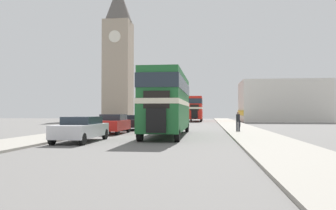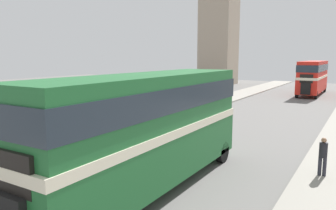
# 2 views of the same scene
# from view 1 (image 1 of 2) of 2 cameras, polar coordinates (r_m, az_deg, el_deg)

# --- Properties ---
(ground_plane) EXTENTS (120.00, 120.00, 0.00)m
(ground_plane) POSITION_cam_1_polar(r_m,az_deg,el_deg) (21.83, -2.17, -5.70)
(ground_plane) COLOR slate
(sidewalk_right) EXTENTS (3.50, 120.00, 0.12)m
(sidewalk_right) POSITION_cam_1_polar(r_m,az_deg,el_deg) (21.82, 15.71, -5.50)
(sidewalk_right) COLOR gray
(sidewalk_right) RESTS_ON ground_plane
(sidewalk_left) EXTENTS (3.50, 120.00, 0.12)m
(sidewalk_left) POSITION_cam_1_polar(r_m,az_deg,el_deg) (23.82, -18.49, -5.11)
(sidewalk_left) COLOR gray
(sidewalk_left) RESTS_ON ground_plane
(double_decker_bus) EXTENTS (2.48, 11.12, 4.34)m
(double_decker_bus) POSITION_cam_1_polar(r_m,az_deg,el_deg) (23.44, -0.01, 0.89)
(double_decker_bus) COLOR #1E602D
(double_decker_bus) RESTS_ON ground_plane
(bus_distant) EXTENTS (2.43, 11.17, 4.38)m
(bus_distant) POSITION_cam_1_polar(r_m,az_deg,el_deg) (60.02, 4.83, -0.35)
(bus_distant) COLOR red
(bus_distant) RESTS_ON ground_plane
(car_parked_near) EXTENTS (1.84, 4.59, 1.44)m
(car_parked_near) POSITION_cam_1_polar(r_m,az_deg,el_deg) (19.37, -14.86, -4.00)
(car_parked_near) COLOR silver
(car_parked_near) RESTS_ON ground_plane
(car_parked_mid) EXTENTS (1.84, 4.18, 1.52)m
(car_parked_mid) POSITION_cam_1_polar(r_m,az_deg,el_deg) (25.99, -9.52, -3.23)
(car_parked_mid) COLOR red
(car_parked_mid) RESTS_ON ground_plane
(car_parked_far) EXTENTS (1.79, 4.48, 1.41)m
(car_parked_far) POSITION_cam_1_polar(r_m,az_deg,el_deg) (31.51, -6.22, -2.96)
(car_parked_far) COLOR black
(car_parked_far) RESTS_ON ground_plane
(pedestrian_walking) EXTENTS (0.32, 0.32, 1.60)m
(pedestrian_walking) POSITION_cam_1_polar(r_m,az_deg,el_deg) (28.10, 12.10, -2.58)
(pedestrian_walking) COLOR #282833
(pedestrian_walking) RESTS_ON sidewalk_right
(bicycle_on_pavement) EXTENTS (0.05, 1.76, 0.78)m
(bicycle_on_pavement) POSITION_cam_1_polar(r_m,az_deg,el_deg) (36.40, 12.34, -3.10)
(bicycle_on_pavement) COLOR black
(bicycle_on_pavement) RESTS_ON sidewalk_right
(church_tower) EXTENTS (5.95, 5.95, 29.77)m
(church_tower) POSITION_cam_1_polar(r_m,az_deg,el_deg) (73.33, -8.65, 9.41)
(church_tower) COLOR tan
(church_tower) RESTS_ON ground_plane
(shop_building_block) EXTENTS (14.19, 9.54, 7.02)m
(shop_building_block) POSITION_cam_1_polar(r_m,az_deg,el_deg) (59.86, 19.26, 0.59)
(shop_building_block) COLOR silver
(shop_building_block) RESTS_ON ground_plane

